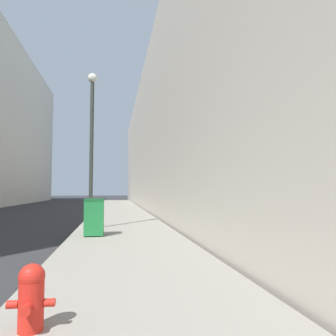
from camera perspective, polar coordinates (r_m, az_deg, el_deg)
name	(u,v)px	position (r m, az deg, el deg)	size (l,w,h in m)	color
sidewalk_right	(121,216)	(21.28, -8.26, -8.21)	(3.83, 60.00, 0.14)	gray
building_right_stone	(206,141)	(30.75, 6.70, 4.72)	(12.00, 60.00, 12.54)	beige
fire_hydrant	(31,296)	(4.20, -22.71, -19.81)	(0.51, 0.40, 0.74)	red
trash_bin	(94,217)	(11.58, -12.74, -8.29)	(0.66, 0.64, 1.26)	#1E7538
lamppost	(92,141)	(13.84, -13.17, 4.59)	(0.39, 0.39, 6.41)	#2D332D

